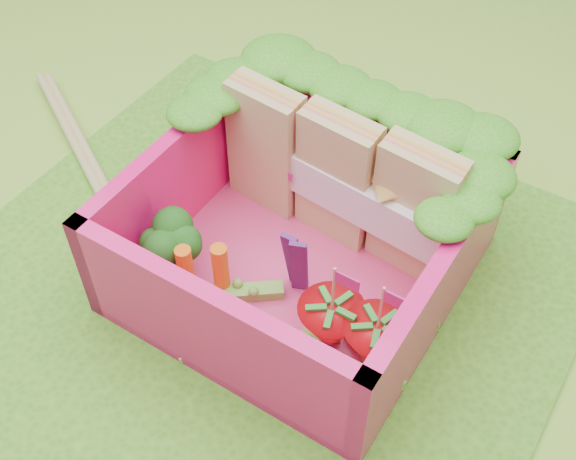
# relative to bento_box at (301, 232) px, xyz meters

# --- Properties ---
(ground) EXTENTS (14.00, 14.00, 0.00)m
(ground) POSITION_rel_bento_box_xyz_m (-0.13, -0.21, -0.31)
(ground) COLOR #80C638
(ground) RESTS_ON ground
(placemat) EXTENTS (2.60, 2.60, 0.03)m
(placemat) POSITION_rel_bento_box_xyz_m (-0.13, -0.21, -0.29)
(placemat) COLOR #4C9622
(placemat) RESTS_ON ground
(bento_floor) EXTENTS (1.30, 1.30, 0.05)m
(bento_floor) POSITION_rel_bento_box_xyz_m (0.00, 0.00, -0.25)
(bento_floor) COLOR #DC3874
(bento_floor) RESTS_ON placemat
(bento_box) EXTENTS (1.30, 1.30, 0.55)m
(bento_box) POSITION_rel_bento_box_xyz_m (0.00, 0.00, 0.00)
(bento_box) COLOR #FF1573
(bento_box) RESTS_ON placemat
(lettuce_ruffle) EXTENTS (1.43, 0.76, 0.11)m
(lettuce_ruffle) POSITION_rel_bento_box_xyz_m (-0.00, 0.45, 0.33)
(lettuce_ruffle) COLOR #257F17
(lettuce_ruffle) RESTS_ON bento_box
(sandwich_stack) EXTENTS (1.14, 0.27, 0.62)m
(sandwich_stack) POSITION_rel_bento_box_xyz_m (0.01, 0.29, 0.08)
(sandwich_stack) COLOR tan
(sandwich_stack) RESTS_ON bento_floor
(broccoli) EXTENTS (0.33, 0.33, 0.27)m
(broccoli) POSITION_rel_bento_box_xyz_m (-0.46, -0.32, -0.03)
(broccoli) COLOR #65AB53
(broccoli) RESTS_ON bento_floor
(carrot_sticks) EXTENTS (0.19, 0.15, 0.28)m
(carrot_sticks) POSITION_rel_bento_box_xyz_m (-0.27, -0.33, -0.09)
(carrot_sticks) COLOR #F45914
(carrot_sticks) RESTS_ON bento_floor
(purple_wedges) EXTENTS (0.11, 0.05, 0.38)m
(purple_wedges) POSITION_rel_bento_box_xyz_m (0.06, -0.13, -0.04)
(purple_wedges) COLOR #451752
(purple_wedges) RESTS_ON bento_floor
(strawberry_left) EXTENTS (0.26, 0.26, 0.50)m
(strawberry_left) POSITION_rel_bento_box_xyz_m (0.31, -0.29, -0.09)
(strawberry_left) COLOR red
(strawberry_left) RESTS_ON bento_floor
(strawberry_right) EXTENTS (0.26, 0.26, 0.50)m
(strawberry_right) POSITION_rel_bento_box_xyz_m (0.50, -0.28, -0.09)
(strawberry_right) COLOR red
(strawberry_right) RESTS_ON bento_floor
(snap_peas) EXTENTS (0.92, 0.56, 0.05)m
(snap_peas) POSITION_rel_bento_box_xyz_m (0.28, -0.23, -0.20)
(snap_peas) COLOR #67B237
(snap_peas) RESTS_ON bento_floor
(chopsticks) EXTENTS (1.95, 1.11, 0.05)m
(chopsticks) POSITION_rel_bento_box_xyz_m (-1.06, -0.11, -0.25)
(chopsticks) COLOR #D7C576
(chopsticks) RESTS_ON placemat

